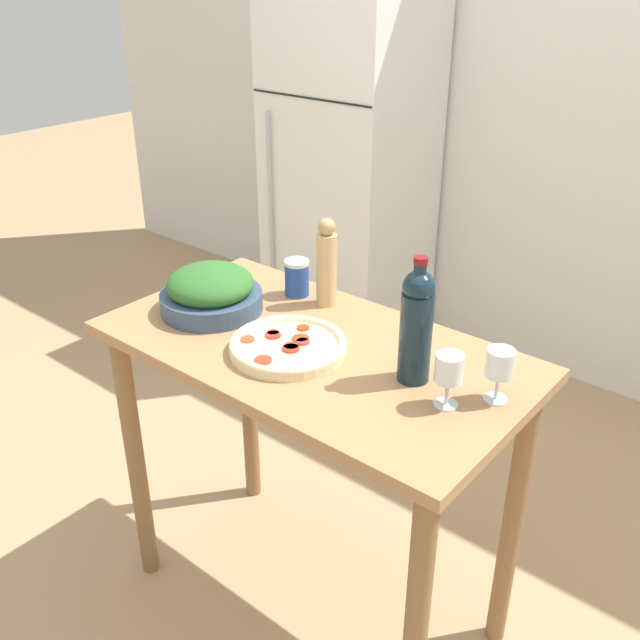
{
  "coord_description": "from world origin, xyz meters",
  "views": [
    {
      "loc": [
        1.05,
        -1.25,
        1.85
      ],
      "look_at": [
        0.0,
        0.03,
        1.0
      ],
      "focal_mm": 40.0,
      "sensor_mm": 36.0,
      "label": 1
    }
  ],
  "objects_px": {
    "salt_canister": "(297,278)",
    "salad_bowl": "(211,291)",
    "wine_glass_near": "(449,371)",
    "homemade_pizza": "(288,346)",
    "refrigerator": "(350,172)",
    "pepper_mill": "(326,264)",
    "wine_bottle": "(416,324)",
    "wine_glass_far": "(500,366)"
  },
  "relations": [
    {
      "from": "wine_bottle",
      "to": "pepper_mill",
      "type": "relative_size",
      "value": 1.21
    },
    {
      "from": "wine_glass_near",
      "to": "homemade_pizza",
      "type": "distance_m",
      "value": 0.45
    },
    {
      "from": "wine_glass_far",
      "to": "wine_glass_near",
      "type": "bearing_deg",
      "value": -129.99
    },
    {
      "from": "wine_glass_near",
      "to": "salad_bowl",
      "type": "bearing_deg",
      "value": -179.6
    },
    {
      "from": "pepper_mill",
      "to": "homemade_pizza",
      "type": "xyz_separation_m",
      "value": [
        0.1,
        -0.28,
        -0.11
      ]
    },
    {
      "from": "wine_bottle",
      "to": "wine_glass_far",
      "type": "xyz_separation_m",
      "value": [
        0.2,
        0.04,
        -0.06
      ]
    },
    {
      "from": "refrigerator",
      "to": "wine_glass_near",
      "type": "height_order",
      "value": "refrigerator"
    },
    {
      "from": "wine_bottle",
      "to": "wine_glass_far",
      "type": "bearing_deg",
      "value": 12.58
    },
    {
      "from": "pepper_mill",
      "to": "wine_glass_near",
      "type": "bearing_deg",
      "value": -23.64
    },
    {
      "from": "wine_bottle",
      "to": "homemade_pizza",
      "type": "bearing_deg",
      "value": -163.74
    },
    {
      "from": "homemade_pizza",
      "to": "salt_canister",
      "type": "bearing_deg",
      "value": 127.23
    },
    {
      "from": "wine_glass_near",
      "to": "pepper_mill",
      "type": "relative_size",
      "value": 0.5
    },
    {
      "from": "refrigerator",
      "to": "wine_bottle",
      "type": "distance_m",
      "value": 2.01
    },
    {
      "from": "refrigerator",
      "to": "wine_bottle",
      "type": "relative_size",
      "value": 5.67
    },
    {
      "from": "wine_glass_far",
      "to": "pepper_mill",
      "type": "height_order",
      "value": "pepper_mill"
    },
    {
      "from": "refrigerator",
      "to": "homemade_pizza",
      "type": "relative_size",
      "value": 5.92
    },
    {
      "from": "homemade_pizza",
      "to": "salt_canister",
      "type": "height_order",
      "value": "salt_canister"
    },
    {
      "from": "wine_bottle",
      "to": "refrigerator",
      "type": "bearing_deg",
      "value": 131.7
    },
    {
      "from": "pepper_mill",
      "to": "salt_canister",
      "type": "relative_size",
      "value": 2.38
    },
    {
      "from": "refrigerator",
      "to": "wine_glass_near",
      "type": "bearing_deg",
      "value": -46.74
    },
    {
      "from": "wine_glass_near",
      "to": "homemade_pizza",
      "type": "relative_size",
      "value": 0.43
    },
    {
      "from": "wine_bottle",
      "to": "pepper_mill",
      "type": "height_order",
      "value": "wine_bottle"
    },
    {
      "from": "wine_glass_near",
      "to": "wine_glass_far",
      "type": "xyz_separation_m",
      "value": [
        0.08,
        0.09,
        -0.0
      ]
    },
    {
      "from": "salad_bowl",
      "to": "homemade_pizza",
      "type": "distance_m",
      "value": 0.33
    },
    {
      "from": "wine_bottle",
      "to": "wine_glass_near",
      "type": "distance_m",
      "value": 0.14
    },
    {
      "from": "wine_glass_far",
      "to": "pepper_mill",
      "type": "xyz_separation_m",
      "value": [
        -0.62,
        0.15,
        0.04
      ]
    },
    {
      "from": "pepper_mill",
      "to": "salad_bowl",
      "type": "height_order",
      "value": "pepper_mill"
    },
    {
      "from": "wine_glass_near",
      "to": "homemade_pizza",
      "type": "height_order",
      "value": "wine_glass_near"
    },
    {
      "from": "salad_bowl",
      "to": "homemade_pizza",
      "type": "xyz_separation_m",
      "value": [
        0.33,
        -0.04,
        -0.04
      ]
    },
    {
      "from": "wine_glass_near",
      "to": "salad_bowl",
      "type": "xyz_separation_m",
      "value": [
        -0.77,
        -0.01,
        -0.03
      ]
    },
    {
      "from": "refrigerator",
      "to": "homemade_pizza",
      "type": "bearing_deg",
      "value": -57.51
    },
    {
      "from": "wine_glass_near",
      "to": "salt_canister",
      "type": "distance_m",
      "value": 0.69
    },
    {
      "from": "homemade_pizza",
      "to": "wine_glass_far",
      "type": "bearing_deg",
      "value": 14.87
    },
    {
      "from": "wine_bottle",
      "to": "salt_canister",
      "type": "distance_m",
      "value": 0.57
    },
    {
      "from": "wine_bottle",
      "to": "pepper_mill",
      "type": "distance_m",
      "value": 0.46
    },
    {
      "from": "refrigerator",
      "to": "wine_bottle",
      "type": "bearing_deg",
      "value": -48.3
    },
    {
      "from": "salt_canister",
      "to": "wine_glass_near",
      "type": "bearing_deg",
      "value": -19.52
    },
    {
      "from": "wine_glass_near",
      "to": "homemade_pizza",
      "type": "bearing_deg",
      "value": -174.08
    },
    {
      "from": "pepper_mill",
      "to": "salt_canister",
      "type": "bearing_deg",
      "value": -176.36
    },
    {
      "from": "wine_glass_far",
      "to": "pepper_mill",
      "type": "distance_m",
      "value": 0.64
    },
    {
      "from": "salt_canister",
      "to": "salad_bowl",
      "type": "bearing_deg",
      "value": -116.72
    },
    {
      "from": "wine_bottle",
      "to": "homemade_pizza",
      "type": "height_order",
      "value": "wine_bottle"
    }
  ]
}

